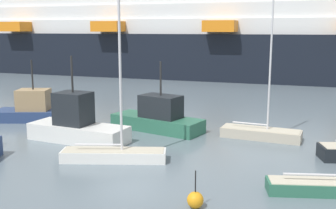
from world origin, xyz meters
TOP-DOWN VIEW (x-y plane):
  - ground_plane at (0.00, 0.00)m, footprint 600.00×600.00m
  - sailboat_0 at (9.96, 1.99)m, footprint 6.08×2.39m
  - sailboat_1 at (-2.30, 4.00)m, footprint 6.64×2.90m
  - sailboat_3 at (6.34, 11.71)m, footprint 6.05×2.58m
  - fishing_boat_1 at (-6.68, 7.63)m, footprint 7.83×3.80m
  - fishing_boat_2 at (-1.83, 12.22)m, footprint 8.11×4.89m
  - fishing_boat_3 at (-13.34, 12.84)m, footprint 7.88×4.41m
  - channel_buoy_1 at (3.90, -1.32)m, footprint 0.77×0.77m
  - cruise_ship at (-0.58, 52.61)m, footprint 134.04×28.79m

SIDE VIEW (x-z plane):
  - ground_plane at x=0.00m, z-range 0.00..0.00m
  - channel_buoy_1 at x=3.90m, z-range -0.51..1.29m
  - sailboat_0 at x=9.96m, z-range -4.69..5.73m
  - sailboat_3 at x=6.34m, z-range -5.14..6.20m
  - sailboat_1 at x=-2.30m, z-range -4.69..5.77m
  - fishing_boat_3 at x=-13.34m, z-range -1.74..3.68m
  - fishing_boat_2 at x=-1.83m, z-range -1.74..3.83m
  - fishing_boat_1 at x=-6.68m, z-range -1.91..4.30m
  - cruise_ship at x=-0.58m, z-range -4.22..19.32m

